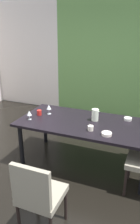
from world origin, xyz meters
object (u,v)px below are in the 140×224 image
at_px(dining_table, 85,126).
at_px(wine_glass_corner, 29,113).
at_px(wine_glass_near_window, 49,107).
at_px(cup_west, 91,128).
at_px(cup_north, 39,113).
at_px(serving_bowl_rear, 107,134).
at_px(chair_head_near, 38,194).
at_px(serving_bowl_near_shelf, 128,119).
at_px(pitcher_east, 95,115).

height_order(dining_table, wine_glass_corner, wine_glass_corner).
distance_m(dining_table, wine_glass_near_window, 0.71).
distance_m(wine_glass_near_window, cup_west, 0.92).
bearing_deg(wine_glass_corner, cup_north, 77.37).
bearing_deg(serving_bowl_rear, cup_north, 165.81).
bearing_deg(dining_table, serving_bowl_rear, -37.86).
height_order(dining_table, chair_head_near, chair_head_near).
height_order(serving_bowl_near_shelf, pitcher_east, pitcher_east).
bearing_deg(wine_glass_near_window, cup_west, -22.77).
relative_size(dining_table, serving_bowl_rear, 14.80).
height_order(wine_glass_corner, cup_north, wine_glass_corner).
bearing_deg(dining_table, cup_north, -179.33).
xyz_separation_m(chair_head_near, serving_bowl_near_shelf, (0.63, 1.76, 0.24)).
bearing_deg(serving_bowl_near_shelf, cup_west, -127.25).
xyz_separation_m(serving_bowl_rear, cup_west, (-0.25, 0.06, 0.02)).
bearing_deg(wine_glass_corner, serving_bowl_near_shelf, 20.87).
height_order(dining_table, pitcher_east, pitcher_east).
xyz_separation_m(serving_bowl_near_shelf, cup_north, (-1.41, -0.33, 0.02)).
height_order(wine_glass_corner, serving_bowl_rear, wine_glass_corner).
bearing_deg(cup_north, chair_head_near, -61.38).
height_order(serving_bowl_near_shelf, cup_west, cup_west).
bearing_deg(cup_north, serving_bowl_rear, -14.19).
bearing_deg(wine_glass_near_window, serving_bowl_near_shelf, 9.93).
bearing_deg(wine_glass_corner, dining_table, 15.27).
bearing_deg(cup_north, dining_table, 0.67).
xyz_separation_m(cup_west, pitcher_east, (-0.04, 0.37, 0.06)).
xyz_separation_m(dining_table, pitcher_east, (0.12, 0.12, 0.17)).
bearing_deg(chair_head_near, wine_glass_corner, 124.58).
relative_size(wine_glass_near_window, cup_north, 1.93).
relative_size(chair_head_near, wine_glass_near_window, 5.61).
relative_size(dining_table, wine_glass_near_window, 12.62).
xyz_separation_m(wine_glass_corner, pitcher_east, (0.98, 0.35, -0.01)).
bearing_deg(wine_glass_near_window, wine_glass_corner, -118.17).
distance_m(serving_bowl_near_shelf, serving_bowl_rear, 0.67).
distance_m(chair_head_near, wine_glass_corner, 1.50).
relative_size(wine_glass_corner, cup_west, 1.77).
xyz_separation_m(wine_glass_near_window, cup_west, (0.84, -0.35, -0.08)).
height_order(wine_glass_near_window, cup_north, wine_glass_near_window).
distance_m(serving_bowl_near_shelf, cup_west, 0.73).
bearing_deg(chair_head_near, pitcher_east, 84.54).
bearing_deg(serving_bowl_rear, chair_head_near, -111.25).
distance_m(wine_glass_corner, pitcher_east, 1.04).
distance_m(dining_table, serving_bowl_near_shelf, 0.69).
xyz_separation_m(chair_head_near, cup_west, (0.19, 1.18, 0.26)).
relative_size(dining_table, cup_north, 24.31).
relative_size(chair_head_near, pitcher_east, 4.86).
relative_size(wine_glass_corner, wine_glass_near_window, 0.88).
relative_size(wine_glass_corner, cup_north, 1.69).
bearing_deg(pitcher_east, wine_glass_corner, -160.35).
height_order(dining_table, cup_west, cup_west).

